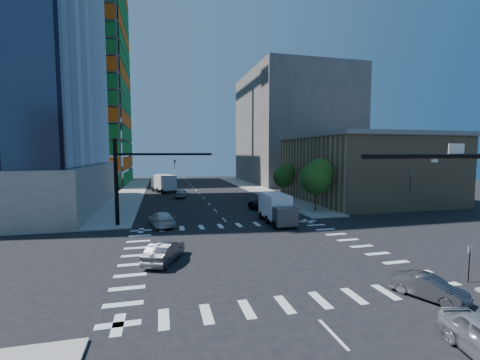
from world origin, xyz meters
name	(u,v)px	position (x,y,z in m)	size (l,w,h in m)	color
ground	(254,251)	(0.00, 0.00, 0.00)	(160.00, 160.00, 0.00)	black
road_markings	(254,251)	(0.00, 0.00, 0.01)	(20.00, 20.00, 0.01)	silver
sidewalk_ne	(257,189)	(12.50, 40.00, 0.07)	(5.00, 60.00, 0.15)	gray
sidewalk_nw	(131,193)	(-12.50, 40.00, 0.07)	(5.00, 60.00, 0.15)	gray
construction_building	(71,82)	(-27.41, 61.93, 24.61)	(25.16, 34.50, 70.60)	slate
commercial_building	(363,167)	(25.00, 22.00, 5.31)	(20.50, 22.50, 10.60)	tan
bg_building_ne	(294,128)	(27.00, 55.00, 14.00)	(24.00, 30.00, 28.00)	#5D5754
signal_mast_nw	(131,174)	(-10.00, 11.50, 5.49)	(10.20, 0.40, 9.00)	black
tree_south	(317,176)	(12.63, 13.90, 4.69)	(4.16, 4.16, 6.82)	#382316
tree_north	(284,175)	(12.93, 25.90, 3.99)	(3.54, 3.52, 5.78)	#382316
no_parking_sign	(469,260)	(10.70, -9.00, 1.38)	(0.30, 0.06, 2.20)	black
car_nb_right	(428,287)	(6.65, -10.17, 0.61)	(1.30, 3.72, 1.23)	#45464A
car_nb_far	(265,205)	(6.38, 16.21, 0.76)	(2.54, 5.50, 1.53)	black
car_sb_near	(162,219)	(-7.00, 10.57, 0.75)	(2.09, 5.14, 1.49)	silver
car_sb_mid	(181,193)	(-3.74, 31.80, 0.77)	(1.82, 4.52, 1.54)	#979A9E
car_sb_cross	(164,251)	(-6.87, -0.89, 0.74)	(1.58, 4.52, 1.49)	#4B4A4F
box_truck_near	(278,211)	(5.28, 8.75, 1.39)	(2.66, 6.03, 3.14)	black
box_truck_far	(163,184)	(-6.57, 40.49, 1.51)	(4.87, 7.07, 3.42)	black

